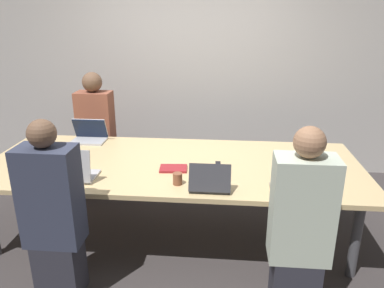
{
  "coord_description": "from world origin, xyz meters",
  "views": [
    {
      "loc": [
        0.46,
        -3.13,
        2.02
      ],
      "look_at": [
        0.17,
        0.1,
        0.88
      ],
      "focal_mm": 35.0,
      "sensor_mm": 36.0,
      "label": 1
    }
  ],
  "objects_px": {
    "cup_near_midright": "(178,179)",
    "person_far_left": "(97,134)",
    "stapler": "(218,167)",
    "laptop_near_left": "(73,171)",
    "laptop_near_midright": "(210,182)",
    "person_near_right": "(300,229)",
    "laptop_far_left": "(89,135)",
    "laptop_near_right": "(294,186)",
    "person_near_left": "(53,216)"
  },
  "relations": [
    {
      "from": "laptop_near_right",
      "to": "person_near_right",
      "type": "bearing_deg",
      "value": 87.36
    },
    {
      "from": "person_near_right",
      "to": "laptop_near_left",
      "type": "xyz_separation_m",
      "value": [
        -1.73,
        0.48,
        0.14
      ]
    },
    {
      "from": "laptop_far_left",
      "to": "laptop_near_midright",
      "type": "bearing_deg",
      "value": -38.42
    },
    {
      "from": "person_near_right",
      "to": "person_far_left",
      "type": "relative_size",
      "value": 0.98
    },
    {
      "from": "person_near_right",
      "to": "laptop_near_left",
      "type": "relative_size",
      "value": 4.02
    },
    {
      "from": "person_near_left",
      "to": "cup_near_midright",
      "type": "height_order",
      "value": "person_near_left"
    },
    {
      "from": "laptop_near_right",
      "to": "laptop_near_midright",
      "type": "height_order",
      "value": "laptop_near_midright"
    },
    {
      "from": "laptop_near_left",
      "to": "cup_near_midright",
      "type": "distance_m",
      "value": 0.86
    },
    {
      "from": "laptop_near_right",
      "to": "laptop_far_left",
      "type": "bearing_deg",
      "value": -28.12
    },
    {
      "from": "cup_near_midright",
      "to": "person_far_left",
      "type": "relative_size",
      "value": 0.07
    },
    {
      "from": "laptop_near_right",
      "to": "laptop_far_left",
      "type": "height_order",
      "value": "laptop_far_left"
    },
    {
      "from": "laptop_near_left",
      "to": "laptop_near_midright",
      "type": "distance_m",
      "value": 1.12
    },
    {
      "from": "cup_near_midright",
      "to": "stapler",
      "type": "height_order",
      "value": "cup_near_midright"
    },
    {
      "from": "stapler",
      "to": "laptop_near_right",
      "type": "bearing_deg",
      "value": -37.59
    },
    {
      "from": "laptop_near_right",
      "to": "person_far_left",
      "type": "distance_m",
      "value": 2.49
    },
    {
      "from": "person_near_left",
      "to": "laptop_far_left",
      "type": "relative_size",
      "value": 3.85
    },
    {
      "from": "laptop_near_right",
      "to": "person_near_left",
      "type": "relative_size",
      "value": 0.26
    },
    {
      "from": "laptop_near_midright",
      "to": "laptop_near_right",
      "type": "bearing_deg",
      "value": -179.67
    },
    {
      "from": "laptop_near_left",
      "to": "laptop_far_left",
      "type": "bearing_deg",
      "value": -77.62
    },
    {
      "from": "laptop_near_left",
      "to": "stapler",
      "type": "height_order",
      "value": "laptop_near_left"
    },
    {
      "from": "laptop_near_midright",
      "to": "laptop_far_left",
      "type": "xyz_separation_m",
      "value": [
        -1.33,
        1.05,
        0.01
      ]
    },
    {
      "from": "person_near_left",
      "to": "laptop_near_midright",
      "type": "bearing_deg",
      "value": -161.02
    },
    {
      "from": "laptop_near_right",
      "to": "person_near_left",
      "type": "height_order",
      "value": "person_near_left"
    },
    {
      "from": "laptop_near_left",
      "to": "laptop_near_midright",
      "type": "relative_size",
      "value": 1.08
    },
    {
      "from": "person_far_left",
      "to": "cup_near_midright",
      "type": "bearing_deg",
      "value": -50.21
    },
    {
      "from": "laptop_near_right",
      "to": "person_near_right",
      "type": "xyz_separation_m",
      "value": [
        -0.02,
        -0.4,
        -0.13
      ]
    },
    {
      "from": "laptop_far_left",
      "to": "stapler",
      "type": "distance_m",
      "value": 1.53
    },
    {
      "from": "person_near_left",
      "to": "laptop_near_midright",
      "type": "xyz_separation_m",
      "value": [
        1.09,
        0.38,
        0.13
      ]
    },
    {
      "from": "laptop_near_right",
      "to": "person_near_left",
      "type": "bearing_deg",
      "value": 12.37
    },
    {
      "from": "laptop_far_left",
      "to": "person_far_left",
      "type": "bearing_deg",
      "value": 98.99
    },
    {
      "from": "laptop_far_left",
      "to": "stapler",
      "type": "height_order",
      "value": "laptop_far_left"
    },
    {
      "from": "laptop_near_right",
      "to": "laptop_near_midright",
      "type": "distance_m",
      "value": 0.64
    },
    {
      "from": "person_near_right",
      "to": "stapler",
      "type": "relative_size",
      "value": 9.05
    },
    {
      "from": "person_near_right",
      "to": "cup_near_midright",
      "type": "bearing_deg",
      "value": -28.77
    },
    {
      "from": "person_near_right",
      "to": "laptop_near_left",
      "type": "distance_m",
      "value": 1.81
    },
    {
      "from": "laptop_near_right",
      "to": "cup_near_midright",
      "type": "xyz_separation_m",
      "value": [
        -0.9,
        0.08,
        -0.02
      ]
    },
    {
      "from": "person_near_right",
      "to": "stapler",
      "type": "distance_m",
      "value": 0.99
    },
    {
      "from": "person_near_right",
      "to": "person_far_left",
      "type": "height_order",
      "value": "person_far_left"
    },
    {
      "from": "cup_near_midright",
      "to": "person_far_left",
      "type": "distance_m",
      "value": 1.77
    },
    {
      "from": "laptop_near_right",
      "to": "person_near_right",
      "type": "height_order",
      "value": "person_near_right"
    },
    {
      "from": "laptop_far_left",
      "to": "laptop_near_right",
      "type": "bearing_deg",
      "value": -28.12
    },
    {
      "from": "cup_near_midright",
      "to": "person_far_left",
      "type": "height_order",
      "value": "person_far_left"
    },
    {
      "from": "laptop_near_right",
      "to": "laptop_near_left",
      "type": "bearing_deg",
      "value": -2.59
    },
    {
      "from": "cup_near_midright",
      "to": "person_near_left",
      "type": "bearing_deg",
      "value": -151.23
    },
    {
      "from": "cup_near_midright",
      "to": "person_far_left",
      "type": "xyz_separation_m",
      "value": [
        -1.13,
        1.36,
        -0.09
      ]
    },
    {
      "from": "laptop_near_left",
      "to": "laptop_near_midright",
      "type": "xyz_separation_m",
      "value": [
        1.12,
        -0.08,
        -0.02
      ]
    },
    {
      "from": "person_near_left",
      "to": "person_far_left",
      "type": "relative_size",
      "value": 0.98
    },
    {
      "from": "cup_near_midright",
      "to": "laptop_near_midright",
      "type": "bearing_deg",
      "value": -17.32
    },
    {
      "from": "laptop_near_right",
      "to": "person_far_left",
      "type": "xyz_separation_m",
      "value": [
        -2.03,
        1.43,
        -0.11
      ]
    },
    {
      "from": "laptop_near_midright",
      "to": "cup_near_midright",
      "type": "distance_m",
      "value": 0.27
    }
  ]
}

